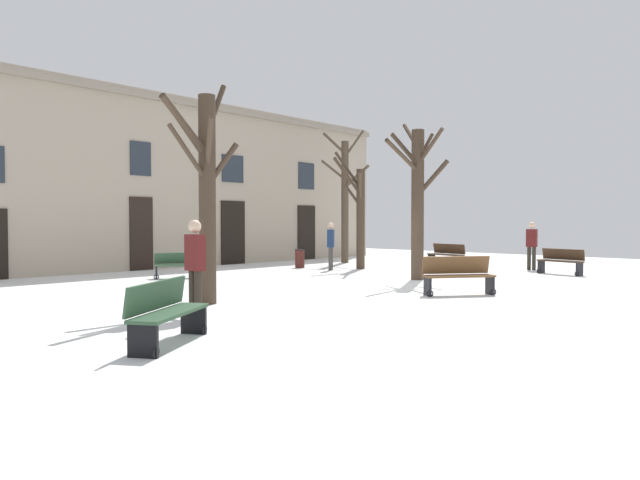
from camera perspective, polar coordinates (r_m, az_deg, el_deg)
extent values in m
plane|color=white|center=(16.21, 4.76, -4.58)|extent=(36.52, 36.52, 0.00)
cube|color=tan|center=(23.36, -13.71, 5.71)|extent=(22.82, 0.40, 6.84)
cube|color=gray|center=(23.59, -13.44, 13.46)|extent=(22.82, 0.30, 0.24)
cube|color=black|center=(22.10, -17.77, 0.62)|extent=(0.93, 0.08, 2.77)
cube|color=#262D38|center=(22.23, -17.84, 7.91)|extent=(0.84, 0.06, 1.28)
cube|color=black|center=(24.43, -8.87, 0.75)|extent=(1.25, 0.08, 2.74)
cube|color=#262D38|center=(24.54, -8.90, 7.19)|extent=(1.13, 0.06, 1.17)
cube|color=black|center=(27.37, -1.40, 0.77)|extent=(1.16, 0.08, 2.64)
cube|color=#262D38|center=(27.46, -1.41, 6.54)|extent=(1.05, 0.06, 1.28)
cylinder|color=#423326|center=(17.83, 9.92, 3.54)|extent=(0.39, 0.39, 4.70)
cylinder|color=#423326|center=(17.25, 8.43, 8.46)|extent=(1.72, 0.16, 0.91)
cylinder|color=#423326|center=(18.81, 9.25, 10.41)|extent=(1.16, 1.37, 1.09)
cylinder|color=#423326|center=(17.93, 11.41, 6.22)|extent=(0.77, 0.89, 1.17)
cylinder|color=#423326|center=(17.62, 11.14, 9.29)|extent=(0.32, 1.10, 1.09)
cylinder|color=#423326|center=(18.31, 10.67, 9.21)|extent=(0.89, 0.12, 1.02)
cylinder|color=#423326|center=(18.10, 8.64, 9.14)|extent=(0.42, 0.96, 1.11)
cylinder|color=#423326|center=(21.78, 4.16, 2.14)|extent=(0.33, 0.33, 3.88)
cylinder|color=#423326|center=(21.81, 3.33, 4.59)|extent=(0.55, 0.62, 0.94)
cylinder|color=#423326|center=(21.69, 2.81, 6.53)|extent=(1.06, 0.73, 1.47)
cylinder|color=#423326|center=(21.04, 4.13, 5.52)|extent=(1.34, 1.11, 1.02)
cylinder|color=#423326|center=(21.99, 2.88, 7.11)|extent=(0.61, 1.03, 1.50)
cylinder|color=#4C3D2D|center=(25.13, 2.56, 3.88)|extent=(0.33, 0.33, 5.45)
cylinder|color=#4C3D2D|center=(25.71, 3.31, 6.01)|extent=(1.28, 0.28, 0.77)
cylinder|color=#4C3D2D|center=(25.31, 3.51, 9.77)|extent=(0.58, 0.82, 1.22)
cylinder|color=#4C3D2D|center=(24.81, 3.75, 6.51)|extent=(0.20, 1.37, 0.95)
cylinder|color=#4C3D2D|center=(25.10, 1.37, 7.15)|extent=(1.00, 0.73, 0.90)
cylinder|color=#4C3D2D|center=(25.21, 1.47, 9.83)|extent=(1.00, 0.65, 0.95)
cylinder|color=#423326|center=(12.54, -11.42, 4.02)|extent=(0.37, 0.37, 4.58)
cylinder|color=#423326|center=(12.62, -9.97, 7.56)|extent=(0.71, 0.49, 1.01)
cylinder|color=#423326|center=(13.09, -10.62, 12.98)|extent=(0.80, 0.43, 1.24)
cylinder|color=#423326|center=(12.06, -11.25, 9.64)|extent=(0.74, 1.14, 1.00)
cylinder|color=#423326|center=(12.12, -13.53, 11.16)|extent=(1.49, 0.63, 1.12)
cylinder|color=#423326|center=(12.65, -13.35, 10.74)|extent=(0.89, 0.56, 1.27)
cylinder|color=#423326|center=(12.22, -13.22, 8.51)|extent=(1.16, 0.34, 1.16)
cylinder|color=#4C1E19|center=(22.28, -2.08, -1.94)|extent=(0.38, 0.38, 0.71)
torus|color=black|center=(22.25, -2.08, -1.00)|extent=(0.40, 0.40, 0.04)
cube|color=#2D4C33|center=(18.60, -13.86, -2.50)|extent=(1.74, 1.27, 0.05)
cube|color=#2D4C33|center=(18.80, -13.89, -1.79)|extent=(1.55, 0.93, 0.36)
cube|color=black|center=(18.60, -16.35, -3.18)|extent=(0.26, 0.39, 0.42)
torus|color=black|center=(18.43, -16.35, -3.63)|extent=(0.16, 0.11, 0.17)
cube|color=black|center=(18.67, -11.36, -3.12)|extent=(0.26, 0.39, 0.42)
torus|color=black|center=(18.50, -11.31, -3.58)|extent=(0.16, 0.11, 0.17)
cube|color=#2D4C33|center=(8.51, -15.00, -7.19)|extent=(1.72, 1.34, 0.05)
cube|color=#2D4C33|center=(8.57, -16.31, -5.43)|extent=(1.52, 1.03, 0.43)
cube|color=black|center=(7.84, -17.62, -9.72)|extent=(0.28, 0.39, 0.47)
torus|color=black|center=(7.79, -16.39, -10.96)|extent=(0.16, 0.12, 0.17)
cube|color=black|center=(9.28, -12.77, -7.91)|extent=(0.28, 0.39, 0.47)
torus|color=black|center=(9.23, -11.69, -8.93)|extent=(0.16, 0.12, 0.17)
cube|color=brown|center=(14.25, 14.01, -3.59)|extent=(1.69, 1.39, 0.05)
cube|color=brown|center=(14.41, 13.69, -2.48)|extent=(1.51, 1.14, 0.44)
cube|color=black|center=(13.95, 10.91, -4.66)|extent=(0.28, 0.36, 0.47)
torus|color=black|center=(13.82, 11.17, -5.38)|extent=(0.16, 0.12, 0.17)
cube|color=black|center=(14.63, 16.94, -4.41)|extent=(0.28, 0.36, 0.47)
torus|color=black|center=(14.50, 17.25, -5.09)|extent=(0.16, 0.12, 0.17)
cube|color=#3D2819|center=(21.07, 23.28, -1.99)|extent=(0.71, 1.61, 0.05)
cube|color=#3D2819|center=(21.21, 23.55, -1.34)|extent=(0.42, 1.55, 0.38)
cube|color=black|center=(21.48, 21.64, -2.52)|extent=(0.37, 0.13, 0.47)
torus|color=black|center=(21.36, 21.41, -2.95)|extent=(0.06, 0.17, 0.17)
cube|color=black|center=(20.71, 24.95, -2.72)|extent=(0.37, 0.13, 0.47)
torus|color=black|center=(20.59, 24.73, -3.17)|extent=(0.06, 0.17, 0.17)
cube|color=#3D2819|center=(24.62, 12.68, -1.46)|extent=(0.83, 1.84, 0.05)
cube|color=#3D2819|center=(24.76, 13.01, -0.87)|extent=(0.51, 1.77, 0.42)
cube|color=black|center=(25.22, 11.31, -1.87)|extent=(0.41, 0.15, 0.43)
torus|color=black|center=(25.10, 11.02, -2.18)|extent=(0.07, 0.17, 0.17)
cube|color=black|center=(24.06, 14.10, -2.06)|extent=(0.41, 0.15, 0.43)
torus|color=black|center=(23.94, 13.82, -2.39)|extent=(0.07, 0.17, 0.17)
cylinder|color=#403D3A|center=(21.18, 1.14, -1.91)|extent=(0.14, 0.14, 0.87)
cylinder|color=#403D3A|center=(21.00, 1.06, -1.94)|extent=(0.14, 0.14, 0.87)
cube|color=navy|center=(21.05, 1.10, 0.16)|extent=(0.44, 0.39, 0.67)
sphere|color=beige|center=(21.05, 1.10, 1.48)|extent=(0.24, 0.24, 0.24)
cylinder|color=#2D271E|center=(10.77, -12.34, -5.45)|extent=(0.14, 0.14, 0.89)
cylinder|color=#2D271E|center=(10.91, -12.88, -5.35)|extent=(0.14, 0.14, 0.89)
cube|color=#591919|center=(10.77, -12.64, -1.25)|extent=(0.23, 0.38, 0.68)
sphere|color=beige|center=(10.76, -12.66, 1.38)|extent=(0.24, 0.24, 0.24)
cylinder|color=#2D271E|center=(22.68, 20.99, -1.77)|extent=(0.14, 0.14, 0.88)
cylinder|color=#2D271E|center=(22.72, 20.55, -1.76)|extent=(0.14, 0.14, 0.88)
cube|color=#591919|center=(22.67, 20.79, 0.19)|extent=(0.29, 0.41, 0.68)
sphere|color=beige|center=(22.66, 20.80, 1.43)|extent=(0.24, 0.24, 0.24)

